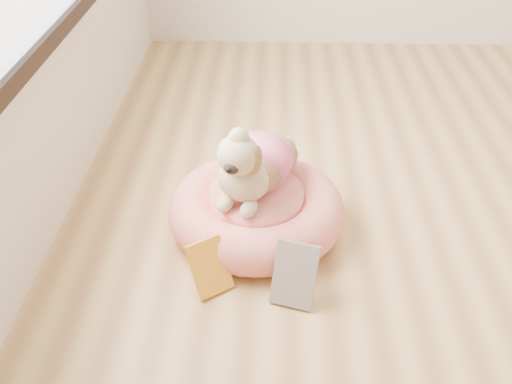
{
  "coord_description": "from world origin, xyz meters",
  "views": [
    {
      "loc": [
        -1.19,
        -1.42,
        1.39
      ],
      "look_at": [
        -1.24,
        0.25,
        0.2
      ],
      "focal_mm": 40.0,
      "sensor_mm": 36.0,
      "label": 1
    }
  ],
  "objects_px": {
    "pet_bed": "(256,210)",
    "book_white": "(295,275)",
    "dog": "(252,151)",
    "book_yellow": "(210,267)"
  },
  "relations": [
    {
      "from": "pet_bed",
      "to": "book_yellow",
      "type": "height_order",
      "value": "book_yellow"
    },
    {
      "from": "dog",
      "to": "book_white",
      "type": "distance_m",
      "value": 0.47
    },
    {
      "from": "pet_bed",
      "to": "book_white",
      "type": "bearing_deg",
      "value": -69.78
    },
    {
      "from": "pet_bed",
      "to": "dog",
      "type": "height_order",
      "value": "dog"
    },
    {
      "from": "book_yellow",
      "to": "book_white",
      "type": "distance_m",
      "value": 0.29
    },
    {
      "from": "dog",
      "to": "book_white",
      "type": "bearing_deg",
      "value": -49.23
    },
    {
      "from": "book_white",
      "to": "pet_bed",
      "type": "bearing_deg",
      "value": 125.98
    },
    {
      "from": "pet_bed",
      "to": "book_white",
      "type": "distance_m",
      "value": 0.39
    },
    {
      "from": "dog",
      "to": "book_yellow",
      "type": "relative_size",
      "value": 2.36
    },
    {
      "from": "pet_bed",
      "to": "book_white",
      "type": "xyz_separation_m",
      "value": [
        0.14,
        -0.37,
        0.02
      ]
    }
  ]
}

